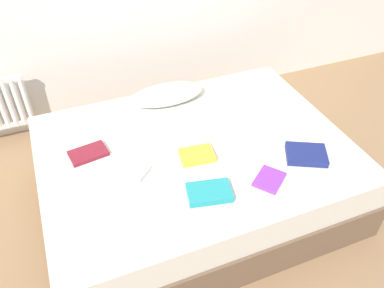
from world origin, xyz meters
name	(u,v)px	position (x,y,z in m)	size (l,w,h in m)	color
ground_plane	(195,198)	(0.00, 0.00, 0.00)	(8.00, 8.00, 0.00)	#93704C
bed	(195,174)	(0.00, 0.00, 0.25)	(2.00, 1.50, 0.50)	brown
pillow	(167,94)	(0.01, 0.57, 0.55)	(0.56, 0.26, 0.11)	white
textbook_yellow	(197,155)	(-0.03, -0.10, 0.52)	(0.21, 0.15, 0.04)	yellow
textbook_navy	(306,154)	(0.60, -0.35, 0.52)	(0.24, 0.19, 0.04)	navy
textbook_white	(131,170)	(-0.45, -0.07, 0.51)	(0.21, 0.13, 0.03)	white
textbook_teal	(209,192)	(-0.08, -0.42, 0.52)	(0.25, 0.16, 0.04)	teal
textbook_purple	(269,179)	(0.29, -0.45, 0.51)	(0.19, 0.15, 0.02)	purple
textbook_maroon	(88,153)	(-0.65, 0.17, 0.51)	(0.23, 0.15, 0.03)	maroon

